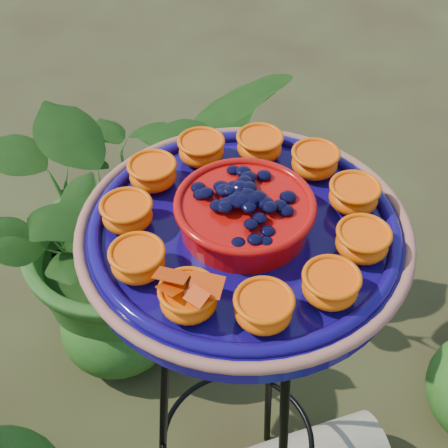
# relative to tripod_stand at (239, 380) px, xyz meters

# --- Properties ---
(tripod_stand) EXTENTS (0.41, 0.41, 0.99)m
(tripod_stand) POSITION_rel_tripod_stand_xyz_m (0.00, 0.00, 0.00)
(tripod_stand) COLOR black
(tripod_stand) RESTS_ON ground
(feeder_dish) EXTENTS (0.57, 0.57, 0.12)m
(feeder_dish) POSITION_rel_tripod_stand_xyz_m (-0.00, -0.00, 0.43)
(feeder_dish) COLOR #11075A
(feeder_dish) RESTS_ON tripod_stand
(shrub_back_left) EXTENTS (1.06, 1.11, 0.95)m
(shrub_back_left) POSITION_rel_tripod_stand_xyz_m (-0.53, 0.49, -0.13)
(shrub_back_left) COLOR #244E14
(shrub_back_left) RESTS_ON ground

